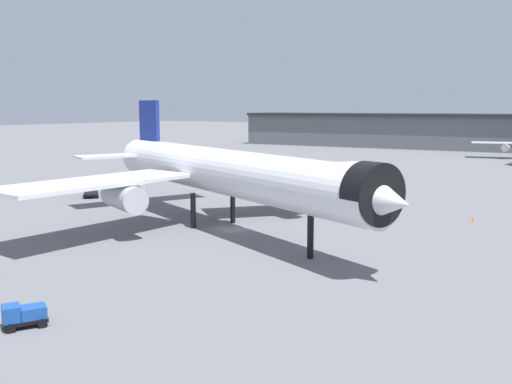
{
  "coord_description": "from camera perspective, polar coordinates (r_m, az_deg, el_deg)",
  "views": [
    {
      "loc": [
        47.93,
        -61.69,
        16.7
      ],
      "look_at": [
        6.19,
        -3.25,
        6.13
      ],
      "focal_mm": 40.69,
      "sensor_mm": 36.0,
      "label": 1
    }
  ],
  "objects": [
    {
      "name": "traffic_cone_wingtip",
      "position": [
        90.98,
        20.58,
        -2.53
      ],
      "size": [
        0.52,
        0.52,
        0.66
      ],
      "primitive_type": "cone",
      "color": "#F2600C",
      "rests_on": "ground"
    },
    {
      "name": "baggage_cart_trailing",
      "position": [
        115.14,
        -11.52,
        0.36
      ],
      "size": [
        2.63,
        2.26,
        1.82
      ],
      "rotation": [
        0.0,
        0.0,
        3.32
      ],
      "color": "black",
      "rests_on": "ground"
    },
    {
      "name": "airliner_near_gate",
      "position": [
        79.41,
        -3.37,
        1.94
      ],
      "size": [
        63.83,
        57.05,
        17.77
      ],
      "rotation": [
        0.0,
        0.0,
        -0.36
      ],
      "color": "white",
      "rests_on": "ground"
    },
    {
      "name": "baggage_tug_wing",
      "position": [
        48.56,
        -21.9,
        -11.15
      ],
      "size": [
        3.0,
        3.58,
        1.85
      ],
      "rotation": [
        0.0,
        0.0,
        4.25
      ],
      "color": "black",
      "rests_on": "ground"
    },
    {
      "name": "service_truck_front",
      "position": [
        112.51,
        -15.91,
        0.33
      ],
      "size": [
        5.73,
        5.23,
        3.0
      ],
      "rotation": [
        0.0,
        0.0,
        2.47
      ],
      "color": "black",
      "rests_on": "ground"
    },
    {
      "name": "terminal_building",
      "position": [
        245.02,
        18.34,
        5.72
      ],
      "size": [
        170.46,
        42.79,
        21.3
      ],
      "rotation": [
        0.0,
        0.0,
        0.1
      ],
      "color": "slate",
      "rests_on": "ground"
    },
    {
      "name": "ground",
      "position": [
        79.88,
        -2.26,
        -3.7
      ],
      "size": [
        900.0,
        900.0,
        0.0
      ],
      "primitive_type": "plane",
      "color": "slate"
    }
  ]
}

